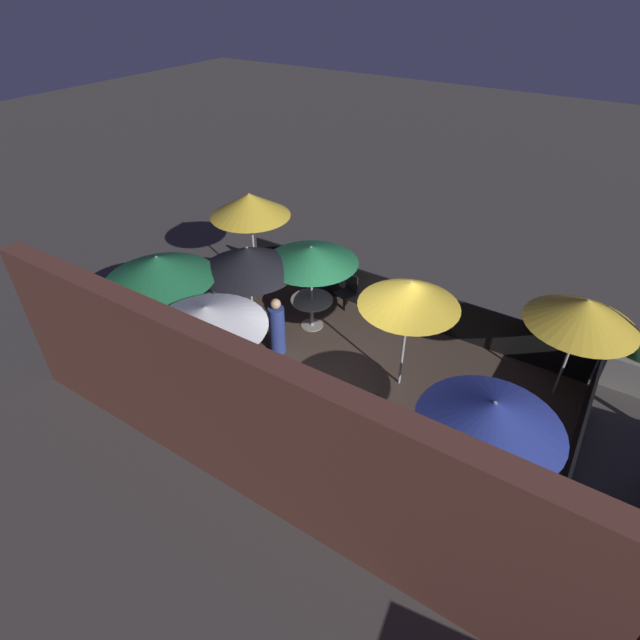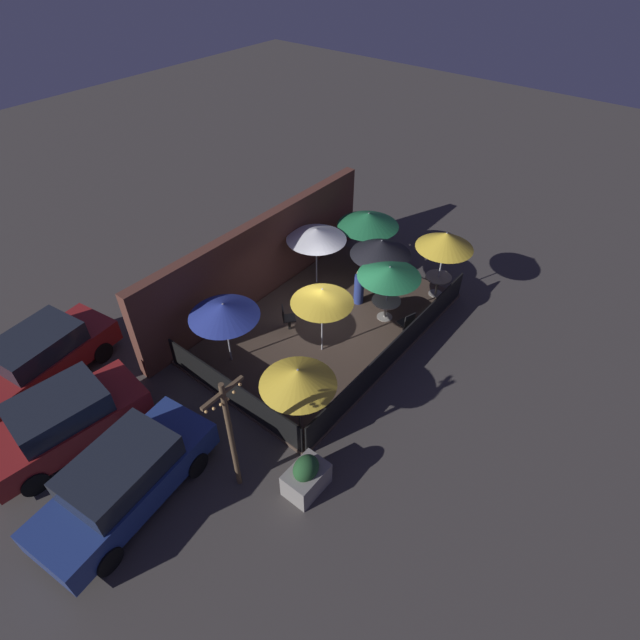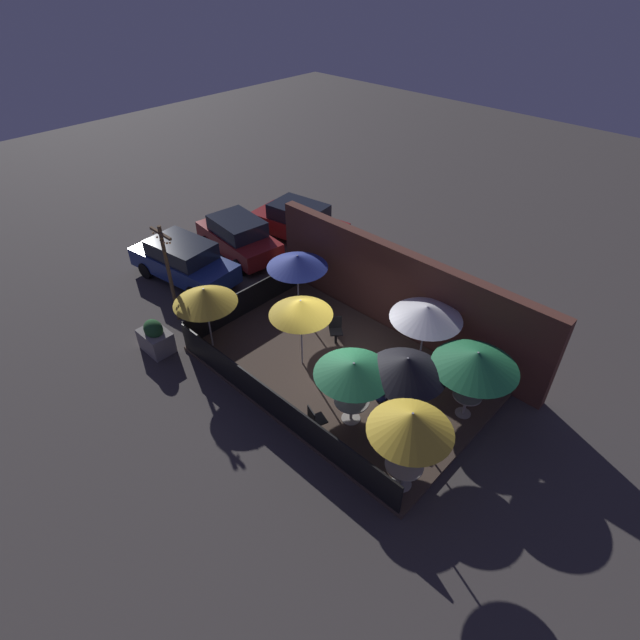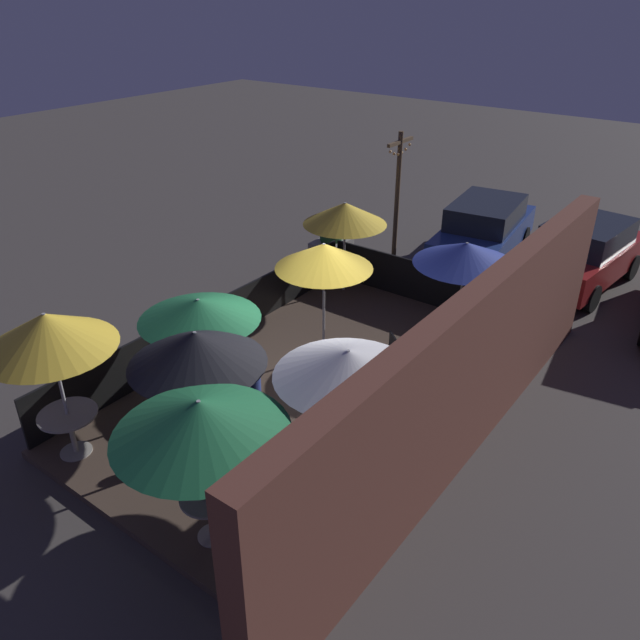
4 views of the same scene
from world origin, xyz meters
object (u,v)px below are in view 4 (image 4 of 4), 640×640
object	(u,v)px
planter_box	(331,248)
parked_car_1	(584,252)
patio_umbrella_1	(48,331)
patron_0	(251,400)
patio_umbrella_2	(199,309)
patio_umbrella_3	(466,253)
dining_table_2	(206,375)
patio_chair_1	(387,357)
patio_umbrella_0	(200,418)
dining_table_0	(210,504)
light_post	(397,194)
patio_umbrella_5	(348,363)
parked_car_0	(484,230)
patio_umbrella_4	(196,348)
patio_umbrella_7	(345,214)
dining_table_1	(69,422)
patio_umbrella_6	(324,256)
patio_chair_0	(182,351)

from	to	relation	value
planter_box	parked_car_1	bearing A→B (deg)	116.31
patio_umbrella_1	patron_0	world-z (taller)	patio_umbrella_1
patio_umbrella_2	patio_umbrella_3	xyz separation A→B (m)	(-4.56, 2.52, 0.09)
patio_umbrella_3	dining_table_2	xyz separation A→B (m)	(4.56, -2.52, -1.36)
patio_chair_1	parked_car_1	size ratio (longest dim) A/B	0.22
patio_umbrella_0	patio_umbrella_1	xyz separation A→B (m)	(0.10, -2.94, 0.23)
patio_umbrella_3	patio_chair_1	distance (m)	2.57
parked_car_1	patio_umbrella_1	bearing A→B (deg)	-14.31
dining_table_0	patron_0	size ratio (longest dim) A/B	0.58
light_post	patio_umbrella_5	bearing A→B (deg)	25.98
patio_umbrella_2	patio_chair_1	distance (m)	3.52
patio_umbrella_0	parked_car_0	size ratio (longest dim) A/B	0.49
patio_umbrella_4	patio_umbrella_1	bearing A→B (deg)	-52.46
patio_umbrella_7	dining_table_1	distance (m)	7.45
patio_umbrella_1	patio_umbrella_2	distance (m)	2.32
patio_umbrella_6	patron_0	size ratio (longest dim) A/B	1.77
planter_box	patio_umbrella_2	bearing A→B (deg)	17.09
patio_chair_0	parked_car_1	bearing A→B (deg)	81.47
patio_chair_1	light_post	world-z (taller)	light_post
patio_umbrella_5	patio_chair_0	xyz separation A→B (m)	(-0.45, -4.00, -1.49)
patio_umbrella_3	parked_car_0	size ratio (longest dim) A/B	0.48
patio_umbrella_4	parked_car_0	world-z (taller)	patio_umbrella_4
patio_umbrella_0	patron_0	xyz separation A→B (m)	(-1.98, -1.09, -1.35)
patio_umbrella_0	patio_chair_0	xyz separation A→B (m)	(-2.43, -3.24, -1.44)
patio_umbrella_7	patio_chair_1	distance (m)	4.15
patio_umbrella_0	patio_umbrella_7	xyz separation A→B (m)	(-7.24, -2.95, -0.05)
patron_0	parked_car_0	world-z (taller)	parked_car_0
patio_chair_1	parked_car_1	world-z (taller)	parked_car_1
patio_umbrella_6	planter_box	bearing A→B (deg)	-145.86
patio_chair_1	parked_car_0	xyz separation A→B (m)	(-6.67, -1.09, 0.23)
patio_umbrella_3	patio_chair_1	size ratio (longest dim) A/B	2.36
patron_0	dining_table_1	bearing A→B (deg)	-129.25
patio_chair_0	patio_chair_1	distance (m)	3.77
patio_umbrella_4	dining_table_2	distance (m)	1.86
patio_umbrella_5	patio_umbrella_6	bearing A→B (deg)	-138.16
parked_car_0	patio_umbrella_0	bearing A→B (deg)	-1.08
patio_umbrella_2	patio_umbrella_4	bearing A→B (deg)	45.17
parked_car_0	patio_umbrella_4	bearing A→B (deg)	-7.78
parked_car_0	patron_0	bearing A→B (deg)	-6.47
patio_umbrella_4	patio_umbrella_5	bearing A→B (deg)	111.76
patio_chair_0	patio_umbrella_6	bearing A→B (deg)	71.74
patio_umbrella_5	dining_table_0	distance (m)	2.56
patio_umbrella_4	patio_umbrella_2	bearing A→B (deg)	-134.83
parked_car_0	patio_umbrella_2	bearing A→B (deg)	-13.65
patio_umbrella_3	patio_umbrella_7	distance (m)	3.29
patio_umbrella_1	light_post	xyz separation A→B (m)	(-9.45, 0.11, -0.33)
patio_umbrella_4	patio_umbrella_5	size ratio (longest dim) A/B	0.98
patio_chair_0	light_post	xyz separation A→B (m)	(-6.92, 0.41, 1.35)
patio_chair_1	parked_car_1	distance (m)	6.83
patio_chair_0	patio_chair_1	bearing A→B (deg)	53.53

